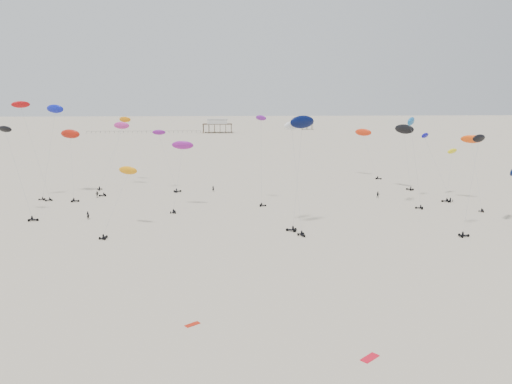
{
  "coord_description": "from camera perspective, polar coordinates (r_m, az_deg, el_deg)",
  "views": [
    {
      "loc": [
        -6.67,
        -10.23,
        26.04
      ],
      "look_at": [
        0.0,
        88.0,
        7.0
      ],
      "focal_mm": 35.0,
      "sensor_mm": 36.0,
      "label": 1
    }
  ],
  "objects": [
    {
      "name": "spectator_1",
      "position": [
        132.93,
        13.75,
        -0.67
      ],
      "size": [
        1.1,
        0.86,
        1.98
      ],
      "primitive_type": "imported",
      "rotation": [
        0.0,
        0.0,
        5.93
      ],
      "color": "black",
      "rests_on": "ground"
    },
    {
      "name": "grounded_kite_b",
      "position": [
        60.13,
        -7.28,
        -14.81
      ],
      "size": [
        1.86,
        1.63,
        0.07
      ],
      "primitive_type": "cube",
      "rotation": [
        0.0,
        0.0,
        0.64
      ],
      "color": "red",
      "rests_on": "ground"
    },
    {
      "name": "spectator_2",
      "position": [
        136.08,
        -17.68,
        -0.61
      ],
      "size": [
        1.2,
        0.65,
        2.02
      ],
      "primitive_type": "imported",
      "rotation": [
        0.0,
        0.0,
        6.29
      ],
      "color": "black",
      "rests_on": "ground"
    },
    {
      "name": "pavilion_small",
      "position": [
        396.52,
        5.85,
        7.63
      ],
      "size": [
        9.0,
        7.0,
        8.0
      ],
      "color": "brown",
      "rests_on": "ground"
    },
    {
      "name": "pier_fence",
      "position": [
        365.33,
        -12.67,
        6.71
      ],
      "size": [
        80.2,
        0.2,
        1.5
      ],
      "color": "black",
      "rests_on": "ground"
    },
    {
      "name": "rig_2",
      "position": [
        138.13,
        21.31,
        2.76
      ],
      "size": [
        7.78,
        10.95,
        14.19
      ],
      "rotation": [
        0.0,
        0.0,
        1.37
      ],
      "color": "black",
      "rests_on": "ground"
    },
    {
      "name": "rig_12",
      "position": [
        137.07,
        -24.81,
        7.26
      ],
      "size": [
        9.24,
        5.3,
        25.0
      ],
      "rotation": [
        0.0,
        0.0,
        2.17
      ],
      "color": "black",
      "rests_on": "ground"
    },
    {
      "name": "rig_14",
      "position": [
        141.07,
        -20.41,
        5.35
      ],
      "size": [
        7.53,
        14.5,
        19.03
      ],
      "rotation": [
        0.0,
        0.0,
        4.67
      ],
      "color": "black",
      "rests_on": "ground"
    },
    {
      "name": "rig_6",
      "position": [
        166.46,
        12.34,
        6.11
      ],
      "size": [
        7.45,
        10.84,
        16.2
      ],
      "rotation": [
        0.0,
        0.0,
        4.14
      ],
      "color": "black",
      "rests_on": "ground"
    },
    {
      "name": "rig_11",
      "position": [
        103.09,
        23.59,
        1.97
      ],
      "size": [
        6.73,
        6.82,
        18.94
      ],
      "rotation": [
        0.0,
        0.0,
        4.71
      ],
      "color": "black",
      "rests_on": "ground"
    },
    {
      "name": "rig_9",
      "position": [
        122.4,
        17.46,
        6.01
      ],
      "size": [
        5.08,
        6.74,
        21.32
      ],
      "rotation": [
        0.0,
        0.0,
        1.14
      ],
      "color": "black",
      "rests_on": "ground"
    },
    {
      "name": "rig_18",
      "position": [
        118.44,
        -25.71,
        2.82
      ],
      "size": [
        9.72,
        8.5,
        20.21
      ],
      "rotation": [
        0.0,
        0.0,
        4.54
      ],
      "color": "black",
      "rests_on": "ground"
    },
    {
      "name": "grounded_kite_a",
      "position": [
        54.26,
        12.88,
        -18.03
      ],
      "size": [
        2.27,
        2.1,
        0.08
      ],
      "primitive_type": "cube",
      "rotation": [
        0.0,
        0.0,
        0.7
      ],
      "color": "red",
      "rests_on": "ground"
    },
    {
      "name": "rig_17",
      "position": [
        139.24,
        -22.11,
        7.91
      ],
      "size": [
        6.71,
        8.27,
        24.04
      ],
      "rotation": [
        0.0,
        0.0,
        1.65
      ],
      "color": "black",
      "rests_on": "ground"
    },
    {
      "name": "rig_5",
      "position": [
        139.81,
        -10.23,
        4.15
      ],
      "size": [
        8.12,
        6.57,
        17.03
      ],
      "rotation": [
        0.0,
        0.0,
        5.22
      ],
      "color": "black",
      "rests_on": "ground"
    },
    {
      "name": "spectator_0",
      "position": [
        112.94,
        -18.63,
        -2.97
      ],
      "size": [
        0.87,
        0.72,
        2.05
      ],
      "primitive_type": "imported",
      "rotation": [
        0.0,
        0.0,
        2.82
      ],
      "color": "black",
      "rests_on": "ground"
    },
    {
      "name": "rig_1",
      "position": [
        100.33,
        -15.04,
        0.67
      ],
      "size": [
        6.53,
        11.24,
        13.66
      ],
      "rotation": [
        0.0,
        0.0,
        5.9
      ],
      "color": "black",
      "rests_on": "ground"
    },
    {
      "name": "rig_3",
      "position": [
        133.25,
        19.85,
        3.18
      ],
      "size": [
        8.17,
        7.92,
        17.17
      ],
      "rotation": [
        0.0,
        0.0,
        2.7
      ],
      "color": "black",
      "rests_on": "ground"
    },
    {
      "name": "rig_13",
      "position": [
        96.31,
        5.11,
        6.11
      ],
      "size": [
        6.05,
        4.77,
        22.48
      ],
      "rotation": [
        0.0,
        0.0,
        1.27
      ],
      "color": "black",
      "rests_on": "ground"
    },
    {
      "name": "rig_7",
      "position": [
        120.62,
        0.62,
        5.5
      ],
      "size": [
        3.35,
        7.34,
        21.62
      ],
      "rotation": [
        0.0,
        0.0,
        4.64
      ],
      "color": "black",
      "rests_on": "ground"
    },
    {
      "name": "ground_plane",
      "position": [
        211.94,
        -2.06,
        3.88
      ],
      "size": [
        900.0,
        900.0,
        0.0
      ],
      "primitive_type": "plane",
      "color": "beige"
    },
    {
      "name": "rig_4",
      "position": [
        97.39,
        4.41,
        4.73
      ],
      "size": [
        4.35,
        10.71,
        21.34
      ],
      "rotation": [
        0.0,
        0.0,
        3.49
      ],
      "color": "black",
      "rests_on": "ground"
    },
    {
      "name": "rig_10",
      "position": [
        146.86,
        -15.43,
        6.16
      ],
      "size": [
        6.43,
        17.25,
        22.08
      ],
      "rotation": [
        0.0,
        0.0,
        1.87
      ],
      "color": "black",
      "rests_on": "ground"
    },
    {
      "name": "pavilion_main",
      "position": [
        360.9,
        -4.44,
        7.45
      ],
      "size": [
        21.0,
        13.0,
        9.8
      ],
      "color": "brown",
      "rests_on": "ground"
    },
    {
      "name": "rig_8",
      "position": [
        145.3,
        16.66,
        6.18
      ],
      "size": [
        5.67,
        6.46,
        18.47
      ],
      "rotation": [
        0.0,
        0.0,
        0.72
      ],
      "color": "black",
      "rests_on": "ground"
    },
    {
      "name": "rig_0",
      "position": [
        153.46,
        -15.47,
        6.02
      ],
      "size": [
        8.32,
        16.16,
        22.88
      ],
      "rotation": [
        0.0,
        0.0,
        3.23
      ],
      "color": "black",
      "rests_on": "ground"
    },
    {
      "name": "rig_15",
      "position": [
        116.61,
        -8.53,
        4.29
      ],
      "size": [
        5.52,
        8.35,
        16.1
      ],
      "rotation": [
        0.0,
        0.0,
        -0.21
      ],
      "color": "black",
      "rests_on": "ground"
    },
    {
      "name": "rig_16",
      "position": [
        133.64,
        23.54,
        4.86
      ],
      "size": [
        6.47,
        15.57,
        18.85
      ],
      "rotation": [
        0.0,
        0.0,
        5.52
      ],
      "color": "black",
      "rests_on": "ground"
    },
    {
      "name": "spectator_3",
      "position": [
        138.58,
        -4.91,
        0.07
      ],
      "size": [
        0.7,
        0.49,
        1.87
      ],
      "primitive_type": "imported",
      "rotation": [
        0.0,
        0.0,
        3.1
      ],
      "color": "black",
      "rests_on": "ground"
    }
  ]
}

